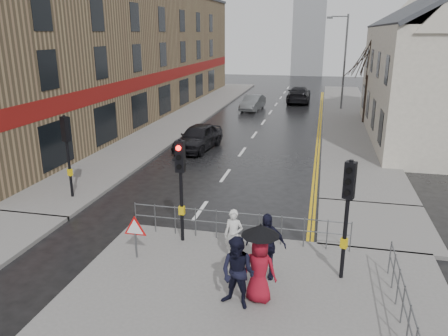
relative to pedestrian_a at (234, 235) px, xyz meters
The scene contains 23 objects.
ground 2.36m from the pedestrian_a, 162.60° to the left, with size 120.00×120.00×0.00m, color black.
near_pavement 3.12m from the pedestrian_a, 72.00° to the right, with size 10.00×9.00×0.14m, color #605E5B.
left_pavement 25.17m from the pedestrian_a, 109.93° to the left, with size 4.00×44.00×0.14m, color #605E5B.
right_pavement 26.04m from the pedestrian_a, 80.21° to the left, with size 4.00×40.00×0.14m, color #605E5B.
pavement_bridge_right 5.80m from the pedestrian_a, 39.51° to the left, with size 4.00×4.20×0.14m, color #605E5B.
building_left_terrace 26.98m from the pedestrian_a, 121.86° to the left, with size 8.00×42.00×10.00m, color #866F4D.
church_tower 63.17m from the pedestrian_a, 90.52° to the left, with size 5.00×5.00×18.00m, color gray.
traffic_signal_near_left 2.56m from the pedestrian_a, 155.70° to the left, with size 0.28×0.27×3.40m.
traffic_signal_near_right 3.50m from the pedestrian_a, ahead, with size 0.34×0.33×3.40m.
traffic_signal_far_left 8.55m from the pedestrian_a, 154.24° to the left, with size 0.34×0.33×3.40m.
guard_railing_front 1.26m from the pedestrian_a, 95.65° to the left, with size 7.14×0.04×1.00m.
guard_railing_side 4.90m from the pedestrian_a, 25.38° to the right, with size 0.04×4.54×1.00m.
warning_sign 2.93m from the pedestrian_a, 169.04° to the right, with size 0.80×0.07×1.35m.
street_lamp 29.14m from the pedestrian_a, 82.55° to the left, with size 1.83×0.25×8.00m.
tree_near 23.67m from the pedestrian_a, 76.53° to the left, with size 2.40×2.40×6.58m.
tree_far 31.41m from the pedestrian_a, 79.06° to the left, with size 2.40×2.40×5.64m.
pedestrian_a is the anchor object (origin of this frame).
pedestrian_b 2.36m from the pedestrian_a, 75.98° to the right, with size 0.90×0.70×1.85m, color black.
pedestrian_with_umbrella 2.22m from the pedestrian_a, 61.35° to the right, with size 0.96×0.96×2.09m.
pedestrian_d 1.31m from the pedestrian_a, 35.76° to the right, with size 1.11×0.46×1.89m, color black.
car_parked 13.50m from the pedestrian_a, 110.45° to the left, with size 1.76×4.38×1.49m, color black.
car_mid 27.18m from the pedestrian_a, 98.00° to the left, with size 1.40×4.01×1.32m, color #4D5052.
car_far 32.32m from the pedestrian_a, 90.09° to the left, with size 2.22×5.45×1.58m, color black.
Camera 1 is at (4.39, -12.13, 6.65)m, focal length 35.00 mm.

